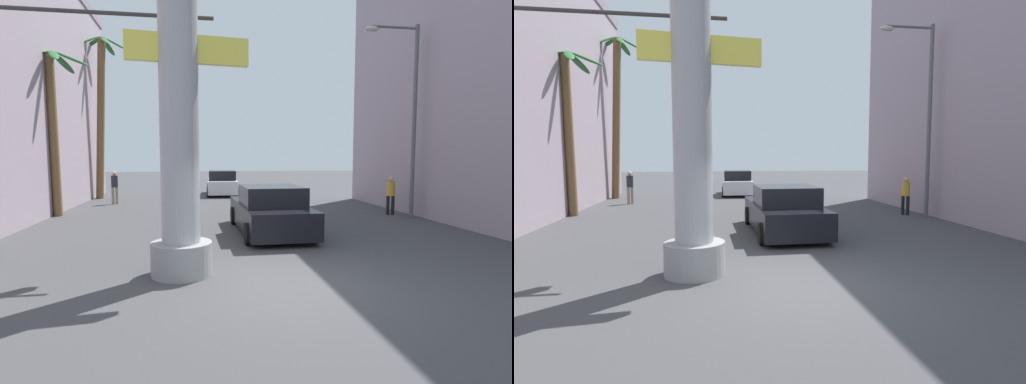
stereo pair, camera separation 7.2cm
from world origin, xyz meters
The scene contains 10 objects.
ground_plane centered at (0.00, 10.00, 0.00)m, with size 93.00×93.00×0.00m, color #424244.
neon_sign_pole centered at (-2.10, 1.14, 4.01)m, with size 2.84×1.29×9.20m.
street_lamp centered at (6.63, 7.67, 4.55)m, with size 2.25×0.28×7.63m.
traffic_light_mast centered at (-5.18, 3.11, 4.30)m, with size 5.73×0.32×6.05m.
car_lead centered at (0.62, 5.37, 0.70)m, with size 2.20×5.03×1.56m.
car_far centered at (0.01, 18.35, 0.73)m, with size 2.10×4.33×1.56m.
palm_tree_far_left centered at (-7.02, 17.14, 5.32)m, with size 2.94×3.05×9.35m.
palm_tree_mid_left centered at (-7.44, 10.27, 4.19)m, with size 2.92×3.04×6.77m.
pedestrian_far_left centered at (-5.87, 14.25, 1.00)m, with size 0.45×0.45×1.70m.
pedestrian_mid_right centered at (6.46, 8.48, 0.95)m, with size 0.46×0.46×1.62m.
Camera 2 is at (-1.78, -7.30, 2.52)m, focal length 28.00 mm.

